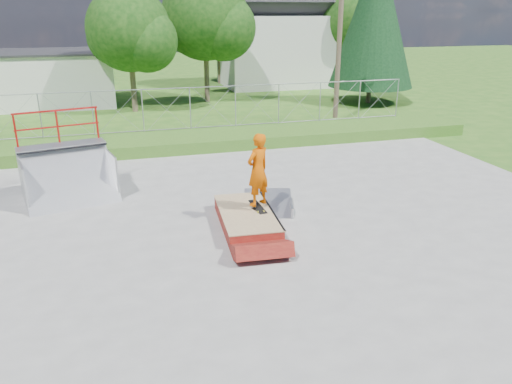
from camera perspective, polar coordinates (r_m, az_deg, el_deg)
The scene contains 17 objects.
ground at distance 12.42m, azimuth 0.25°, elevation -5.46°, with size 120.00×120.00×0.00m, color #2D621C.
concrete_pad at distance 12.41m, azimuth 0.25°, elevation -5.37°, with size 20.00×16.00×0.04m, color gray.
grass_berm at distance 21.13m, azimuth -6.97°, elevation 5.92°, with size 24.00×3.00×0.50m, color #2D621C.
grind_box at distance 13.09m, azimuth -1.08°, elevation -3.08°, with size 1.56×2.90×0.42m.
quarter_pipe at distance 15.60m, azimuth -20.84°, elevation 3.55°, with size 2.54×2.15×2.54m, color #A7ABAF, non-canonical shape.
flat_bank_ramp at distance 14.07m, azimuth 1.39°, elevation -1.40°, with size 1.34×1.43×0.41m, color #A7ABAF, non-canonical shape.
skateboard at distance 13.17m, azimuth 0.21°, elevation -1.74°, with size 0.22×0.80×0.02m, color black.
skater at distance 12.84m, azimuth 0.22°, elevation 2.23°, with size 0.70×0.46×1.92m, color #D45402.
chain_link_fence at distance 21.86m, azimuth -7.53°, elevation 9.45°, with size 20.00×0.06×1.80m, color #96979D, non-canonical shape.
utility_building_flat at distance 33.35m, azimuth -24.74°, elevation 11.62°, with size 10.00×6.00×3.00m, color silver.
gable_house at distance 38.75m, azimuth 2.46°, elevation 17.77°, with size 8.40×6.08×8.94m.
utility_pole at distance 25.16m, azimuth 9.50°, elevation 16.70°, with size 0.24×0.24×8.00m, color brown.
tree_left_near at distance 28.66m, azimuth -13.78°, elevation 17.27°, with size 4.76×4.48×6.65m.
tree_center at distance 31.15m, azimuth -5.26°, elevation 19.02°, with size 5.44×5.12×7.60m.
tree_right_far at distance 38.73m, azimuth 11.37°, elevation 18.46°, with size 5.10×4.80×7.12m.
tree_back_mid at distance 39.56m, azimuth -3.91°, elevation 17.49°, with size 4.08×3.84×5.70m.
conifer_tree at distance 31.63m, azimuth 13.41°, elevation 18.97°, with size 5.04×5.04×9.10m.
Camera 1 is at (-3.13, -10.77, 5.34)m, focal length 35.00 mm.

